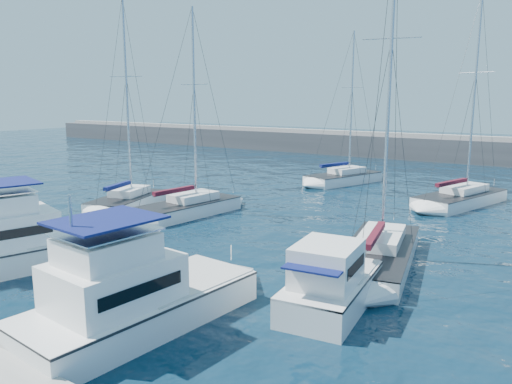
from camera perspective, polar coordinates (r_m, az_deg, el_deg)
The scene contains 10 objects.
ground at distance 23.60m, azimuth -3.89°, elevation -9.85°, with size 220.00×220.00×0.00m, color black.
breakwater at distance 71.11m, azimuth 22.70°, elevation 4.06°, with size 160.00×6.00×4.45m.
motor_yacht_port_inner at distance 27.70m, azimuth -25.42°, elevation -5.29°, with size 6.73×11.07×4.69m.
motor_yacht_stbd_inner at distance 18.92m, azimuth -14.04°, elevation -11.81°, with size 4.42×9.37×4.69m.
motor_yacht_stbd_outer at distance 20.32m, azimuth 8.47°, elevation -10.56°, with size 3.44×6.27×3.20m.
sailboat_mid_a at distance 39.09m, azimuth -14.51°, elevation -1.03°, with size 4.95×7.57×15.78m.
sailboat_mid_b at distance 36.14m, azimuth -7.67°, elevation -1.76°, with size 3.96×8.14×14.73m.
sailboat_mid_d at distance 26.08m, azimuth 13.86°, elevation -6.87°, with size 5.07×10.19×17.89m.
sailboat_back_a at distance 49.77m, azimuth 9.97°, elevation 1.60°, with size 5.54×8.59×14.84m.
sailboat_back_b at distance 42.24m, azimuth 22.34°, elevation -0.67°, with size 5.66×9.59×16.33m.
Camera 1 is at (13.58, -17.43, 8.28)m, focal length 35.00 mm.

